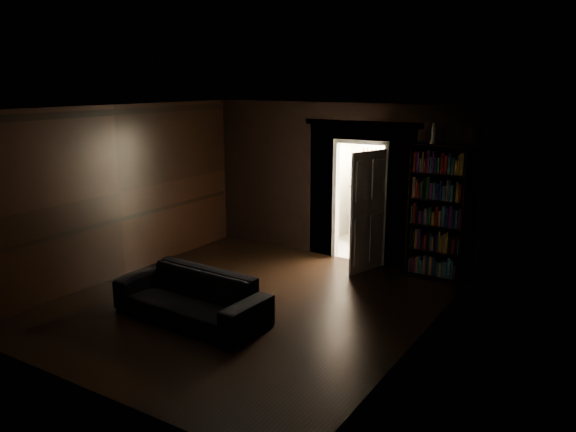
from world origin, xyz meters
name	(u,v)px	position (x,y,z in m)	size (l,w,h in m)	color
ground	(246,304)	(0.00, 0.00, 0.00)	(5.50, 5.50, 0.00)	black
room_walls	(284,179)	(-0.01, 1.07, 1.68)	(5.02, 5.61, 2.84)	black
kitchen_alcove	(384,185)	(0.50, 3.87, 1.21)	(2.20, 1.80, 2.60)	#B4AA9D
sofa	(191,289)	(-0.34, -0.78, 0.42)	(2.19, 0.95, 0.84)	black
bookshelf	(437,213)	(1.95, 2.55, 1.10)	(0.90, 0.32, 2.20)	black
refrigerator	(374,202)	(0.23, 4.03, 0.82)	(0.74, 0.68, 1.65)	white
door	(368,212)	(0.86, 2.32, 1.02)	(0.85, 0.05, 2.05)	white
figurine	(434,133)	(1.81, 2.59, 2.36)	(0.11, 0.11, 0.32)	white
bottles	(376,154)	(0.27, 3.94, 1.78)	(0.65, 0.08, 0.26)	black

